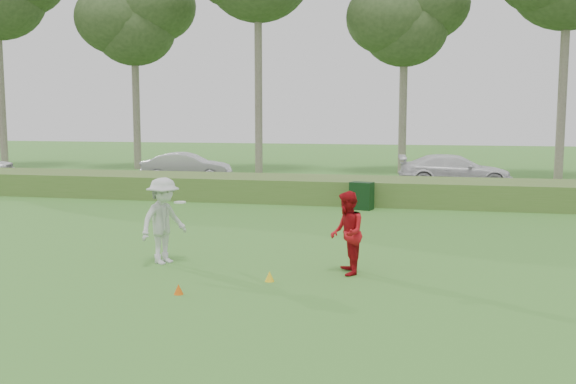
% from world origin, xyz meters
% --- Properties ---
extents(ground, '(120.00, 120.00, 0.00)m').
position_xyz_m(ground, '(0.00, 0.00, 0.00)').
color(ground, '#347527').
rests_on(ground, ground).
extents(reed_strip, '(80.00, 3.00, 0.90)m').
position_xyz_m(reed_strip, '(0.00, 12.00, 0.45)').
color(reed_strip, '#476B2A').
rests_on(reed_strip, ground).
extents(park_road, '(80.00, 6.00, 0.06)m').
position_xyz_m(park_road, '(0.00, 17.00, 0.03)').
color(park_road, '#2D2D2D').
rests_on(park_road, ground).
extents(tree_2, '(6.50, 6.50, 12.00)m').
position_xyz_m(tree_2, '(-14.00, 24.00, 8.97)').
color(tree_2, gray).
rests_on(tree_2, ground).
extents(tree_4, '(6.24, 6.24, 11.50)m').
position_xyz_m(tree_4, '(2.00, 24.50, 8.59)').
color(tree_4, gray).
rests_on(tree_4, ground).
extents(player_white, '(1.17, 1.44, 1.94)m').
position_xyz_m(player_white, '(-2.14, 0.82, 0.97)').
color(player_white, silver).
rests_on(player_white, ground).
extents(player_red, '(0.85, 0.99, 1.75)m').
position_xyz_m(player_red, '(2.00, 0.74, 0.88)').
color(player_red, '#AE0E16').
rests_on(player_red, ground).
extents(cone_orange, '(0.18, 0.18, 0.20)m').
position_xyz_m(cone_orange, '(-0.86, -1.47, 0.10)').
color(cone_orange, '#E45A0C').
rests_on(cone_orange, ground).
extents(cone_yellow, '(0.19, 0.19, 0.21)m').
position_xyz_m(cone_yellow, '(0.57, -0.19, 0.11)').
color(cone_yellow, yellow).
rests_on(cone_yellow, ground).
extents(utility_cabinet, '(0.88, 0.68, 0.97)m').
position_xyz_m(utility_cabinet, '(1.30, 10.05, 0.48)').
color(utility_cabinet, black).
rests_on(utility_cabinet, ground).
extents(car_mid, '(4.52, 2.29, 1.42)m').
position_xyz_m(car_mid, '(-7.99, 16.96, 0.77)').
color(car_mid, silver).
rests_on(car_mid, park_road).
extents(car_right, '(5.20, 2.46, 1.47)m').
position_xyz_m(car_right, '(4.70, 17.54, 0.79)').
color(car_right, white).
rests_on(car_right, park_road).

